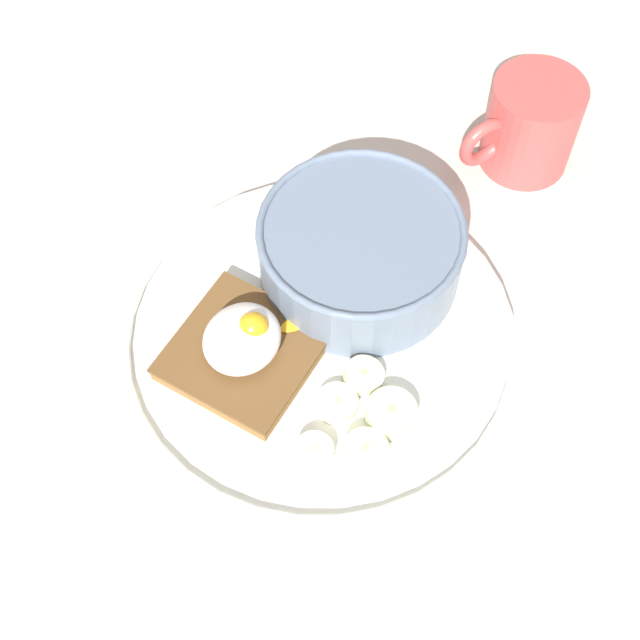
{
  "coord_description": "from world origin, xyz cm",
  "views": [
    {
      "loc": [
        28.63,
        15.5,
        58.26
      ],
      "look_at": [
        0.0,
        0.0,
        5.0
      ],
      "focal_mm": 50.0,
      "sensor_mm": 36.0,
      "label": 1
    }
  ],
  "objects_px": {
    "toast_slice": "(244,353)",
    "banana_slice_left": "(337,403)",
    "banana_slice_inner": "(314,452)",
    "coffee_mug": "(530,124)",
    "banana_slice_right": "(364,376)",
    "banana_slice_front": "(365,452)",
    "oatmeal_bowl": "(362,252)",
    "banana_slice_back": "(391,413)",
    "poached_egg": "(244,337)"
  },
  "relations": [
    {
      "from": "toast_slice",
      "to": "banana_slice_left",
      "type": "height_order",
      "value": "toast_slice"
    },
    {
      "from": "banana_slice_inner",
      "to": "coffee_mug",
      "type": "distance_m",
      "value": 0.32
    },
    {
      "from": "banana_slice_right",
      "to": "toast_slice",
      "type": "bearing_deg",
      "value": -73.12
    },
    {
      "from": "banana_slice_right",
      "to": "coffee_mug",
      "type": "relative_size",
      "value": 0.4
    },
    {
      "from": "banana_slice_left",
      "to": "coffee_mug",
      "type": "xyz_separation_m",
      "value": [
        -0.28,
        0.03,
        0.03
      ]
    },
    {
      "from": "banana_slice_front",
      "to": "banana_slice_inner",
      "type": "height_order",
      "value": "same"
    },
    {
      "from": "banana_slice_left",
      "to": "toast_slice",
      "type": "bearing_deg",
      "value": -91.55
    },
    {
      "from": "oatmeal_bowl",
      "to": "coffee_mug",
      "type": "bearing_deg",
      "value": 160.48
    },
    {
      "from": "oatmeal_bowl",
      "to": "banana_slice_right",
      "type": "xyz_separation_m",
      "value": [
        0.08,
        0.04,
        -0.02
      ]
    },
    {
      "from": "banana_slice_back",
      "to": "banana_slice_inner",
      "type": "height_order",
      "value": "banana_slice_back"
    },
    {
      "from": "toast_slice",
      "to": "coffee_mug",
      "type": "relative_size",
      "value": 1.01
    },
    {
      "from": "banana_slice_front",
      "to": "banana_slice_left",
      "type": "distance_m",
      "value": 0.04
    },
    {
      "from": "poached_egg",
      "to": "banana_slice_back",
      "type": "distance_m",
      "value": 0.11
    },
    {
      "from": "oatmeal_bowl",
      "to": "banana_slice_left",
      "type": "relative_size",
      "value": 3.87
    },
    {
      "from": "oatmeal_bowl",
      "to": "banana_slice_left",
      "type": "bearing_deg",
      "value": 18.67
    },
    {
      "from": "banana_slice_front",
      "to": "coffee_mug",
      "type": "bearing_deg",
      "value": -178.47
    },
    {
      "from": "oatmeal_bowl",
      "to": "banana_slice_back",
      "type": "distance_m",
      "value": 0.12
    },
    {
      "from": "oatmeal_bowl",
      "to": "toast_slice",
      "type": "relative_size",
      "value": 1.51
    },
    {
      "from": "poached_egg",
      "to": "banana_slice_left",
      "type": "height_order",
      "value": "poached_egg"
    },
    {
      "from": "oatmeal_bowl",
      "to": "coffee_mug",
      "type": "xyz_separation_m",
      "value": [
        -0.17,
        0.06,
        0.0
      ]
    },
    {
      "from": "poached_egg",
      "to": "banana_slice_front",
      "type": "height_order",
      "value": "poached_egg"
    },
    {
      "from": "banana_slice_right",
      "to": "poached_egg",
      "type": "bearing_deg",
      "value": -73.83
    },
    {
      "from": "toast_slice",
      "to": "coffee_mug",
      "type": "height_order",
      "value": "coffee_mug"
    },
    {
      "from": "banana_slice_back",
      "to": "banana_slice_right",
      "type": "distance_m",
      "value": 0.03
    },
    {
      "from": "oatmeal_bowl",
      "to": "banana_slice_back",
      "type": "bearing_deg",
      "value": 36.8
    },
    {
      "from": "banana_slice_right",
      "to": "coffee_mug",
      "type": "distance_m",
      "value": 0.25
    },
    {
      "from": "oatmeal_bowl",
      "to": "coffee_mug",
      "type": "relative_size",
      "value": 1.54
    },
    {
      "from": "poached_egg",
      "to": "coffee_mug",
      "type": "bearing_deg",
      "value": 160.15
    },
    {
      "from": "poached_egg",
      "to": "banana_slice_left",
      "type": "distance_m",
      "value": 0.08
    },
    {
      "from": "poached_egg",
      "to": "banana_slice_front",
      "type": "relative_size",
      "value": 1.81
    },
    {
      "from": "banana_slice_back",
      "to": "coffee_mug",
      "type": "relative_size",
      "value": 0.5
    },
    {
      "from": "banana_slice_right",
      "to": "coffee_mug",
      "type": "xyz_separation_m",
      "value": [
        -0.25,
        0.02,
        0.02
      ]
    },
    {
      "from": "oatmeal_bowl",
      "to": "banana_slice_front",
      "type": "xyz_separation_m",
      "value": [
        0.13,
        0.07,
        -0.02
      ]
    },
    {
      "from": "coffee_mug",
      "to": "oatmeal_bowl",
      "type": "bearing_deg",
      "value": -19.52
    },
    {
      "from": "coffee_mug",
      "to": "banana_slice_right",
      "type": "bearing_deg",
      "value": -4.2
    },
    {
      "from": "banana_slice_back",
      "to": "banana_slice_inner",
      "type": "relative_size",
      "value": 1.3
    },
    {
      "from": "banana_slice_right",
      "to": "banana_slice_inner",
      "type": "bearing_deg",
      "value": -2.76
    },
    {
      "from": "banana_slice_front",
      "to": "banana_slice_back",
      "type": "height_order",
      "value": "banana_slice_back"
    },
    {
      "from": "poached_egg",
      "to": "banana_slice_front",
      "type": "bearing_deg",
      "value": 76.17
    },
    {
      "from": "banana_slice_back",
      "to": "banana_slice_right",
      "type": "xyz_separation_m",
      "value": [
        -0.02,
        -0.03,
        -0.0
      ]
    },
    {
      "from": "toast_slice",
      "to": "poached_egg",
      "type": "distance_m",
      "value": 0.02
    },
    {
      "from": "toast_slice",
      "to": "banana_slice_left",
      "type": "bearing_deg",
      "value": 88.45
    },
    {
      "from": "toast_slice",
      "to": "banana_slice_right",
      "type": "height_order",
      "value": "same"
    },
    {
      "from": "banana_slice_back",
      "to": "banana_slice_right",
      "type": "relative_size",
      "value": 1.26
    },
    {
      "from": "toast_slice",
      "to": "oatmeal_bowl",
      "type": "bearing_deg",
      "value": 159.41
    },
    {
      "from": "toast_slice",
      "to": "poached_egg",
      "type": "bearing_deg",
      "value": 146.68
    },
    {
      "from": "toast_slice",
      "to": "poached_egg",
      "type": "height_order",
      "value": "poached_egg"
    },
    {
      "from": "oatmeal_bowl",
      "to": "coffee_mug",
      "type": "distance_m",
      "value": 0.18
    },
    {
      "from": "banana_slice_front",
      "to": "oatmeal_bowl",
      "type": "bearing_deg",
      "value": -151.82
    },
    {
      "from": "poached_egg",
      "to": "banana_slice_back",
      "type": "bearing_deg",
      "value": 93.33
    }
  ]
}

